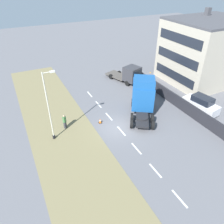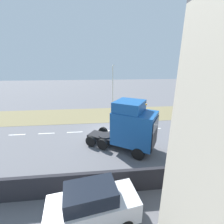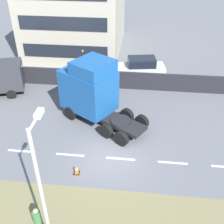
# 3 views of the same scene
# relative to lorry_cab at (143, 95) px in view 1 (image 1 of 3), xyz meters

# --- Properties ---
(ground_plane) EXTENTS (120.00, 120.00, 0.00)m
(ground_plane) POSITION_rel_lorry_cab_xyz_m (-4.29, -1.80, -2.31)
(ground_plane) COLOR slate
(ground_plane) RESTS_ON ground
(grass_verge) EXTENTS (7.00, 44.00, 0.01)m
(grass_verge) POSITION_rel_lorry_cab_xyz_m (-10.29, -1.80, -2.31)
(grass_verge) COLOR olive
(grass_verge) RESTS_ON ground
(lane_markings) EXTENTS (0.16, 21.00, 0.00)m
(lane_markings) POSITION_rel_lorry_cab_xyz_m (-4.29, -2.50, -2.31)
(lane_markings) COLOR white
(lane_markings) RESTS_ON ground
(boundary_wall) EXTENTS (0.25, 24.00, 1.56)m
(boundary_wall) POSITION_rel_lorry_cab_xyz_m (4.71, -1.80, -1.53)
(boundary_wall) COLOR #232328
(boundary_wall) RESTS_ON ground
(building_block) EXTENTS (11.75, 9.80, 10.37)m
(building_block) POSITION_rel_lorry_cab_xyz_m (14.01, 4.02, 2.33)
(building_block) COLOR #B7AD99
(building_block) RESTS_ON ground
(lorry_cab) EXTENTS (5.55, 6.64, 4.76)m
(lorry_cab) POSITION_rel_lorry_cab_xyz_m (0.00, 0.00, 0.00)
(lorry_cab) COLOR black
(lorry_cab) RESTS_ON ground
(flatbed_truck) EXTENTS (3.99, 6.40, 2.74)m
(flatbed_truck) POSITION_rel_lorry_cab_xyz_m (2.75, 7.89, -0.86)
(flatbed_truck) COLOR #333338
(flatbed_truck) RESTS_ON ground
(parked_car) EXTENTS (2.46, 4.65, 2.18)m
(parked_car) POSITION_rel_lorry_cab_xyz_m (6.44, -3.37, -1.26)
(parked_car) COLOR silver
(parked_car) RESTS_ON ground
(lamp_post) EXTENTS (1.26, 0.27, 7.53)m
(lamp_post) POSITION_rel_lorry_cab_xyz_m (-11.22, -0.43, 1.27)
(lamp_post) COLOR black
(lamp_post) RESTS_ON ground
(pedestrian) EXTENTS (0.39, 0.39, 1.73)m
(pedestrian) POSITION_rel_lorry_cab_xyz_m (-9.70, 0.85, -1.46)
(pedestrian) COLOR #333338
(pedestrian) RESTS_ON ground
(traffic_cone_lead) EXTENTS (0.36, 0.36, 0.58)m
(traffic_cone_lead) POSITION_rel_lorry_cab_xyz_m (-5.77, -0.03, -2.03)
(traffic_cone_lead) COLOR black
(traffic_cone_lead) RESTS_ON ground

